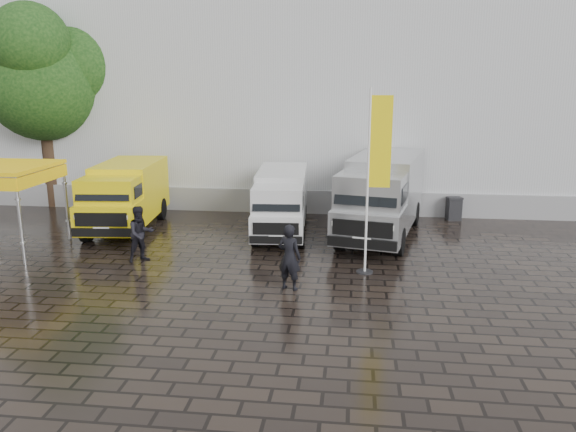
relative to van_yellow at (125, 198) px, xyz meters
name	(u,v)px	position (x,y,z in m)	size (l,w,h in m)	color
ground	(319,278)	(7.65, -4.54, -1.24)	(120.00, 120.00, 0.00)	black
exhibition_hall	(377,71)	(9.65, 11.46, 4.76)	(44.00, 16.00, 12.00)	silver
hall_plinth	(379,204)	(9.65, 3.41, -0.74)	(44.00, 0.15, 1.00)	gray
van_yellow	(125,198)	(0.00, 0.00, 0.00)	(2.06, 5.37, 2.48)	yellow
van_white	(281,204)	(5.94, 0.07, -0.09)	(1.76, 5.29, 2.29)	silver
van_silver	(382,198)	(9.59, 0.16, 0.20)	(2.22, 6.65, 2.88)	#ACAEB1
flagpole	(375,172)	(9.16, -3.92, 1.80)	(0.88, 0.50, 5.39)	black
tree	(42,75)	(-5.03, 3.76, 4.52)	(5.00, 5.00, 8.97)	black
wheelie_bin	(454,208)	(12.66, 3.00, -0.77)	(0.57, 0.57, 0.94)	black
person_front	(289,257)	(6.90, -5.54, -0.32)	(0.67, 0.44, 1.84)	black
person_tent	(141,234)	(1.99, -3.65, -0.35)	(0.86, 0.67, 1.77)	black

